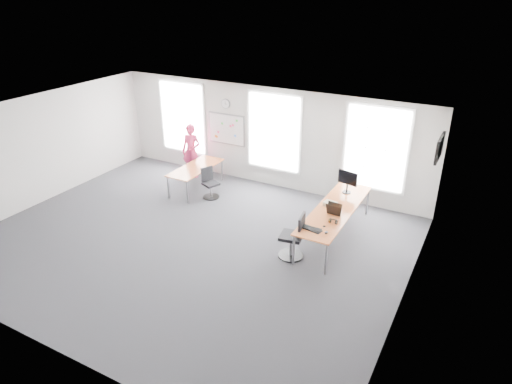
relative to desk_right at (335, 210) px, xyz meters
The scene contains 24 objects.
floor 3.60m from the desk_right, 148.00° to the right, with size 10.00×10.00×0.00m, color #2C2C32.
ceiling 4.18m from the desk_right, 148.00° to the right, with size 10.00×10.00×0.00m, color white.
wall_back 3.75m from the desk_right, 144.46° to the left, with size 10.00×10.00×0.00m, color silver.
wall_front 6.63m from the desk_right, 116.98° to the right, with size 10.00×10.00×0.00m, color silver.
wall_left 8.24m from the desk_right, 166.85° to the right, with size 10.00×10.00×0.00m, color silver.
wall_right 2.85m from the desk_right, 42.83° to the right, with size 10.00×10.00×0.00m, color silver.
window_left 6.42m from the desk_right, 160.64° to the left, with size 1.60×0.06×2.20m, color silver.
window_mid 3.54m from the desk_right, 141.94° to the left, with size 1.60×0.06×2.20m, color silver.
window_right 2.33m from the desk_right, 81.54° to the left, with size 1.60×0.06×2.20m, color silver.
desk_right is the anchor object (origin of this frame).
desk_left 4.66m from the desk_right, behind, with size 0.78×1.96×0.72m.
chair_right 1.39m from the desk_right, 111.85° to the right, with size 0.58×0.58×1.09m.
chair_left 3.99m from the desk_right, behind, with size 0.53×0.53×0.89m.
person 5.51m from the desk_right, 164.01° to the left, with size 0.62×0.41×1.71m, color #D72E5E.
whiteboard 4.89m from the desk_right, 154.12° to the left, with size 1.20×0.03×0.90m, color white.
wall_clock 5.08m from the desk_right, 154.12° to the left, with size 0.30×0.30×0.04m, color gray.
tv 2.75m from the desk_right, 30.01° to the left, with size 0.06×0.90×0.55m, color black.
keyboard 1.23m from the desk_right, 96.27° to the right, with size 0.50×0.18×0.02m, color black.
mouse 1.25m from the desk_right, 79.62° to the right, with size 0.08×0.12×0.05m, color black.
lens_cap 0.97m from the desk_right, 85.35° to the right, with size 0.06×0.06×0.01m, color black.
headphones 0.76m from the desk_right, 75.19° to the right, with size 0.19×0.10×0.11m.
laptop_sleeve 0.39m from the desk_right, 78.28° to the right, with size 0.36×0.23×0.29m.
paper_stack 0.20m from the desk_right, 157.82° to the left, with size 0.30×0.22×0.10m, color beige.
monitor 1.06m from the desk_right, 92.72° to the left, with size 0.53×0.22×0.60m.
Camera 1 is at (5.92, -7.58, 5.76)m, focal length 32.00 mm.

